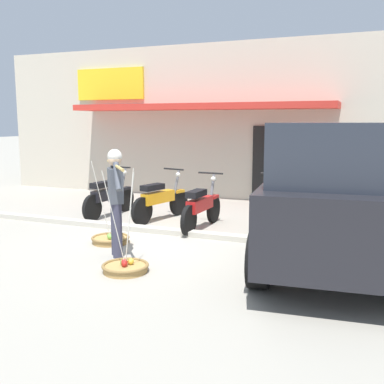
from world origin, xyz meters
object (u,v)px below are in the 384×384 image
(fruit_basket_right_side, at_px, (125,267))
(parked_truck, at_px, (339,188))
(motorcycle_third_in_row, at_px, (201,207))
(motorcycle_end_of_row, at_px, (268,208))
(fruit_basket_left_side, at_px, (111,239))
(motorcycle_nearest_shop, at_px, (109,196))
(motorcycle_second_in_row, at_px, (160,200))
(fruit_vendor, at_px, (116,195))

(fruit_basket_right_side, relative_size, parked_truck, 0.29)
(motorcycle_third_in_row, distance_m, motorcycle_end_of_row, 1.31)
(fruit_basket_left_side, relative_size, motorcycle_nearest_shop, 0.80)
(motorcycle_third_in_row, bearing_deg, motorcycle_nearest_shop, 170.90)
(motorcycle_third_in_row, height_order, parked_truck, parked_truck)
(fruit_basket_left_side, height_order, motorcycle_third_in_row, fruit_basket_left_side)
(fruit_basket_left_side, bearing_deg, motorcycle_nearest_shop, 122.64)
(motorcycle_second_in_row, relative_size, motorcycle_end_of_row, 0.98)
(motorcycle_third_in_row, relative_size, parked_truck, 0.37)
(fruit_basket_right_side, xyz_separation_m, motorcycle_nearest_shop, (-2.27, 3.21, 0.38))
(fruit_basket_right_side, relative_size, motorcycle_second_in_row, 0.81)
(fruit_basket_left_side, bearing_deg, motorcycle_end_of_row, 38.84)
(motorcycle_nearest_shop, height_order, parked_truck, parked_truck)
(motorcycle_end_of_row, height_order, parked_truck, parked_truck)
(motorcycle_third_in_row, height_order, motorcycle_end_of_row, same)
(fruit_basket_right_side, bearing_deg, fruit_vendor, 129.19)
(motorcycle_second_in_row, height_order, motorcycle_third_in_row, same)
(motorcycle_nearest_shop, height_order, motorcycle_third_in_row, same)
(fruit_basket_left_side, xyz_separation_m, motorcycle_third_in_row, (1.11, 1.57, 0.38))
(motorcycle_nearest_shop, distance_m, motorcycle_third_in_row, 2.39)
(fruit_basket_left_side, xyz_separation_m, motorcycle_end_of_row, (2.38, 1.91, 0.38))
(motorcycle_nearest_shop, bearing_deg, parked_truck, -17.75)
(motorcycle_second_in_row, height_order, motorcycle_end_of_row, same)
(fruit_basket_left_side, height_order, motorcycle_second_in_row, fruit_basket_left_side)
(fruit_vendor, xyz_separation_m, parked_truck, (3.24, 0.97, 0.15))
(fruit_vendor, relative_size, motorcycle_nearest_shop, 0.93)
(motorcycle_end_of_row, bearing_deg, motorcycle_third_in_row, -164.53)
(fruit_basket_left_side, relative_size, motorcycle_third_in_row, 0.80)
(fruit_basket_left_side, bearing_deg, motorcycle_third_in_row, 54.54)
(parked_truck, bearing_deg, fruit_basket_left_side, -174.79)
(motorcycle_nearest_shop, xyz_separation_m, motorcycle_second_in_row, (1.25, 0.07, 0.00))
(motorcycle_nearest_shop, bearing_deg, fruit_vendor, -55.66)
(parked_truck, bearing_deg, motorcycle_third_in_row, 155.17)
(motorcycle_end_of_row, bearing_deg, fruit_basket_right_side, -112.98)
(motorcycle_second_in_row, bearing_deg, motorcycle_end_of_row, -2.28)
(fruit_basket_left_side, bearing_deg, fruit_vendor, -50.85)
(fruit_basket_left_side, relative_size, motorcycle_second_in_row, 0.81)
(fruit_basket_right_side, xyz_separation_m, motorcycle_third_in_row, (0.08, 2.83, 0.38))
(fruit_basket_left_side, distance_m, motorcycle_second_in_row, 2.04)
(fruit_vendor, relative_size, motorcycle_second_in_row, 0.95)
(fruit_vendor, height_order, motorcycle_third_in_row, fruit_vendor)
(fruit_basket_right_side, height_order, motorcycle_third_in_row, fruit_basket_right_side)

